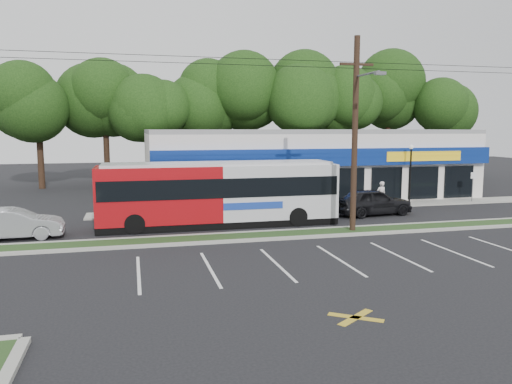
{
  "coord_description": "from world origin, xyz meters",
  "views": [
    {
      "loc": [
        -8.12,
        -22.66,
        5.41
      ],
      "look_at": [
        -1.22,
        5.0,
        1.76
      ],
      "focal_mm": 35.0,
      "sensor_mm": 36.0,
      "label": 1
    }
  ],
  "objects_px": {
    "metrobus": "(219,192)",
    "pedestrian_b": "(332,196)",
    "utility_pole": "(353,128)",
    "car_dark": "(373,202)",
    "lamp_post": "(411,167)",
    "car_silver": "(14,224)",
    "sign_post": "(473,181)",
    "pedestrian_a": "(381,195)"
  },
  "relations": [
    {
      "from": "metrobus",
      "to": "pedestrian_b",
      "type": "height_order",
      "value": "metrobus"
    },
    {
      "from": "utility_pole",
      "to": "car_dark",
      "type": "distance_m",
      "value": 7.4
    },
    {
      "from": "lamp_post",
      "to": "pedestrian_b",
      "type": "bearing_deg",
      "value": -174.75
    },
    {
      "from": "lamp_post",
      "to": "car_silver",
      "type": "height_order",
      "value": "lamp_post"
    },
    {
      "from": "sign_post",
      "to": "car_silver",
      "type": "height_order",
      "value": "sign_post"
    },
    {
      "from": "car_dark",
      "to": "pedestrian_b",
      "type": "bearing_deg",
      "value": 23.55
    },
    {
      "from": "metrobus",
      "to": "pedestrian_b",
      "type": "distance_m",
      "value": 9.19
    },
    {
      "from": "metrobus",
      "to": "car_silver",
      "type": "relative_size",
      "value": 2.87
    },
    {
      "from": "sign_post",
      "to": "lamp_post",
      "type": "bearing_deg",
      "value": 177.42
    },
    {
      "from": "pedestrian_a",
      "to": "car_silver",
      "type": "bearing_deg",
      "value": 5.84
    },
    {
      "from": "car_dark",
      "to": "car_silver",
      "type": "distance_m",
      "value": 20.36
    },
    {
      "from": "pedestrian_a",
      "to": "car_dark",
      "type": "bearing_deg",
      "value": 46.63
    },
    {
      "from": "sign_post",
      "to": "car_dark",
      "type": "height_order",
      "value": "sign_post"
    },
    {
      "from": "car_dark",
      "to": "car_silver",
      "type": "bearing_deg",
      "value": 89.65
    },
    {
      "from": "car_dark",
      "to": "lamp_post",
      "type": "bearing_deg",
      "value": -60.14
    },
    {
      "from": "utility_pole",
      "to": "lamp_post",
      "type": "relative_size",
      "value": 11.76
    },
    {
      "from": "utility_pole",
      "to": "car_dark",
      "type": "xyz_separation_m",
      "value": [
        3.6,
        4.57,
        -4.56
      ]
    },
    {
      "from": "metrobus",
      "to": "lamp_post",
      "type": "bearing_deg",
      "value": 16.73
    },
    {
      "from": "pedestrian_a",
      "to": "pedestrian_b",
      "type": "relative_size",
      "value": 1.0
    },
    {
      "from": "utility_pole",
      "to": "car_dark",
      "type": "relative_size",
      "value": 10.02
    },
    {
      "from": "utility_pole",
      "to": "lamp_post",
      "type": "xyz_separation_m",
      "value": [
        8.17,
        7.87,
        -2.74
      ]
    },
    {
      "from": "sign_post",
      "to": "pedestrian_b",
      "type": "xyz_separation_m",
      "value": [
        -11.12,
        -0.34,
        -0.63
      ]
    },
    {
      "from": "car_silver",
      "to": "pedestrian_a",
      "type": "height_order",
      "value": "pedestrian_a"
    },
    {
      "from": "sign_post",
      "to": "car_silver",
      "type": "bearing_deg",
      "value": -170.34
    },
    {
      "from": "car_silver",
      "to": "pedestrian_b",
      "type": "relative_size",
      "value": 2.5
    },
    {
      "from": "sign_post",
      "to": "car_dark",
      "type": "bearing_deg",
      "value": -162.18
    },
    {
      "from": "utility_pole",
      "to": "pedestrian_a",
      "type": "relative_size",
      "value": 27.15
    },
    {
      "from": "utility_pole",
      "to": "sign_post",
      "type": "bearing_deg",
      "value": 30.15
    },
    {
      "from": "lamp_post",
      "to": "car_dark",
      "type": "xyz_separation_m",
      "value": [
        -4.57,
        -3.3,
        -1.82
      ]
    },
    {
      "from": "lamp_post",
      "to": "pedestrian_a",
      "type": "xyz_separation_m",
      "value": [
        -2.76,
        -1.01,
        -1.75
      ]
    },
    {
      "from": "pedestrian_a",
      "to": "pedestrian_b",
      "type": "bearing_deg",
      "value": -12.69
    },
    {
      "from": "pedestrian_b",
      "to": "lamp_post",
      "type": "bearing_deg",
      "value": -161.31
    },
    {
      "from": "metrobus",
      "to": "pedestrian_a",
      "type": "bearing_deg",
      "value": 15.9
    },
    {
      "from": "car_silver",
      "to": "utility_pole",
      "type": "bearing_deg",
      "value": -101.41
    },
    {
      "from": "utility_pole",
      "to": "lamp_post",
      "type": "distance_m",
      "value": 11.67
    },
    {
      "from": "lamp_post",
      "to": "metrobus",
      "type": "bearing_deg",
      "value": -163.44
    },
    {
      "from": "car_silver",
      "to": "pedestrian_a",
      "type": "xyz_separation_m",
      "value": [
        22.07,
        4.29,
        0.16
      ]
    },
    {
      "from": "car_dark",
      "to": "pedestrian_a",
      "type": "distance_m",
      "value": 2.92
    },
    {
      "from": "sign_post",
      "to": "pedestrian_a",
      "type": "relative_size",
      "value": 1.21
    },
    {
      "from": "pedestrian_a",
      "to": "pedestrian_b",
      "type": "height_order",
      "value": "pedestrian_b"
    },
    {
      "from": "lamp_post",
      "to": "metrobus",
      "type": "relative_size",
      "value": 0.32
    },
    {
      "from": "metrobus",
      "to": "car_silver",
      "type": "xyz_separation_m",
      "value": [
        -10.37,
        -1.0,
        -1.12
      ]
    }
  ]
}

